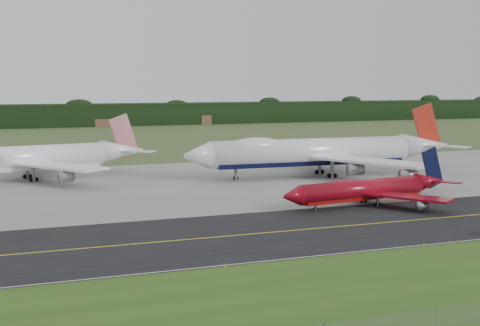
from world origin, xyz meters
name	(u,v)px	position (x,y,z in m)	size (l,w,h in m)	color
ground	(348,220)	(0.00, 0.00, 0.00)	(600.00, 600.00, 0.00)	#425327
taxiway	(360,225)	(0.00, -4.00, 0.01)	(400.00, 32.00, 0.02)	black
apron	(242,180)	(0.00, 51.00, 0.01)	(400.00, 78.00, 0.01)	gray
taxiway_centreline	(360,225)	(0.00, -4.00, 0.03)	(400.00, 0.40, 0.00)	gold
taxiway_edge_line	(415,246)	(0.00, -19.50, 0.03)	(400.00, 0.25, 0.00)	silver
horizon_treeline	(98,116)	(0.00, 273.76, 5.47)	(700.00, 25.00, 12.00)	black
jet_ba_747	(320,152)	(20.75, 50.04, 6.21)	(72.52, 60.10, 18.25)	white
jet_red_737	(370,190)	(11.66, 11.70, 2.93)	(39.26, 31.73, 10.60)	maroon
jet_star_tail	(29,159)	(-48.21, 69.21, 5.21)	(59.10, 48.90, 15.61)	white
edge_marker_left	(225,266)	(-29.63, -20.50, 0.25)	(0.16, 0.16, 0.50)	yellow
edge_marker_center	(424,245)	(0.73, -20.50, 0.25)	(0.16, 0.16, 0.50)	yellow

